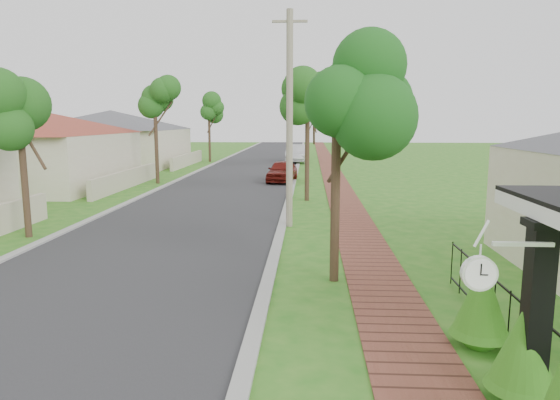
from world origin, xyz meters
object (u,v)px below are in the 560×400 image
(parked_car_white, at_px, (296,154))
(utility_pole, at_px, (290,119))
(near_tree, at_px, (337,107))
(parked_car_red, at_px, (282,171))
(station_clock, at_px, (482,271))
(porch_post, at_px, (535,324))

(parked_car_white, relative_size, utility_pole, 0.65)
(near_tree, relative_size, utility_pole, 0.68)
(parked_car_red, xyz_separation_m, station_clock, (3.74, -24.55, 1.29))
(near_tree, distance_m, station_clock, 6.05)
(utility_pole, height_order, station_clock, utility_pole)
(parked_car_white, distance_m, near_tree, 33.82)
(station_clock, bearing_deg, near_tree, 105.20)
(near_tree, height_order, utility_pole, utility_pole)
(parked_car_white, bearing_deg, station_clock, -84.65)
(porch_post, relative_size, parked_car_red, 0.65)
(parked_car_red, height_order, parked_car_white, parked_car_white)
(utility_pole, bearing_deg, parked_car_white, 91.04)
(parked_car_red, bearing_deg, parked_car_white, 94.40)
(porch_post, bearing_deg, parked_car_red, 100.79)
(porch_post, xyz_separation_m, parked_car_red, (-4.60, 24.15, -0.46))
(parked_car_white, xyz_separation_m, utility_pole, (0.50, -27.55, 2.99))
(parked_car_red, relative_size, utility_pole, 0.52)
(porch_post, distance_m, utility_pole, 12.02)
(porch_post, bearing_deg, near_tree, 114.84)
(parked_car_red, bearing_deg, near_tree, -77.08)
(porch_post, height_order, station_clock, porch_post)
(porch_post, height_order, parked_car_red, porch_post)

